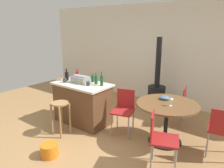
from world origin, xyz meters
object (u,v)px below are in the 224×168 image
Objects in this scene: cup_1 at (88,83)px; bottle_0 at (77,75)px; folding_chair_left at (124,108)px; cup_0 at (65,80)px; toolbox at (81,79)px; folding_chair_near at (221,129)px; folding_chair_right at (160,136)px; bottle_2 at (96,80)px; wooden_stool at (60,111)px; wine_glass at (171,100)px; wood_stove at (156,92)px; serving_bowl at (164,98)px; bottle_1 at (102,80)px; dining_table at (167,112)px; bottle_3 at (93,79)px; plastic_bucket at (50,150)px; folding_chair_far at (178,102)px; bottle_4 at (67,76)px; kitchen_island at (83,103)px.

bottle_0 is at bearing 155.12° from cup_1.
cup_0 is at bearing -168.16° from folding_chair_left.
folding_chair_near is at bearing 6.84° from toolbox.
folding_chair_right is 3.52× the size of bottle_2.
bottle_2 reaches higher than wooden_stool.
bottle_0 is 1.71× the size of wine_glass.
bottle_2 is at bearing -178.02° from wine_glass.
serving_bowl is (0.70, -1.20, 0.35)m from wood_stove.
toolbox is 1.34× the size of bottle_1.
toolbox is 0.36m from cup_0.
wine_glass is (0.09, -0.09, 0.28)m from dining_table.
serving_bowl is at bearing 13.74° from toolbox.
folding_chair_near is 8.13× the size of cup_1.
cup_0 is 0.60m from cup_1.
cup_0 is (-0.65, -0.30, -0.05)m from bottle_2.
folding_chair_right is 4.68× the size of bottle_3.
cup_1 is (-0.78, -1.70, 0.49)m from wood_stove.
plastic_bucket is at bearing -78.83° from cup_1.
bottle_1 is at bearing -172.76° from dining_table.
wooden_stool reaches higher than plastic_bucket.
folding_chair_near reaches higher than folding_chair_far.
wine_glass is 0.50× the size of plastic_bucket.
bottle_1 is 1.17× the size of bottle_2.
wood_stove reaches higher than plastic_bucket.
dining_table is 1.60m from wood_stove.
folding_chair_far is at bearing 28.05° from bottle_4.
wood_stove is at bearing 46.52° from bottle_0.
wood_stove is 1.93m from cup_1.
dining_table is at bearing 8.00° from toolbox.
folding_chair_left is (-0.82, -0.16, -0.06)m from dining_table.
serving_bowl is at bearing 7.70° from bottle_3.
wooden_stool is 1.24m from folding_chair_left.
plastic_bucket is at bearing -61.24° from bottle_0.
wooden_stool is 3.70× the size of serving_bowl.
cup_1 is 1.50m from plastic_bucket.
wood_stove is 2.04m from bottle_0.
wine_glass is at bearing -78.85° from folding_chair_far.
dining_table is 2.22m from bottle_0.
serving_bowl is at bearing 18.60° from cup_1.
bottle_4 is (-3.17, -0.37, 0.49)m from folding_chair_near.
bottle_4 is (-0.92, -0.13, -0.01)m from bottle_1.
bottle_2 is at bearing 178.94° from folding_chair_left.
bottle_3 reaches higher than serving_bowl.
kitchen_island is 1.93m from wood_stove.
bottle_2 is (-0.72, 0.01, 0.47)m from folding_chair_left.
cup_1 is 1.56m from serving_bowl.
toolbox is (-1.06, -1.63, 0.52)m from wood_stove.
wood_stove reaches higher than cup_0.
bottle_1 is at bearing 18.15° from cup_0.
serving_bowl is at bearing 6.32° from bottle_0.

